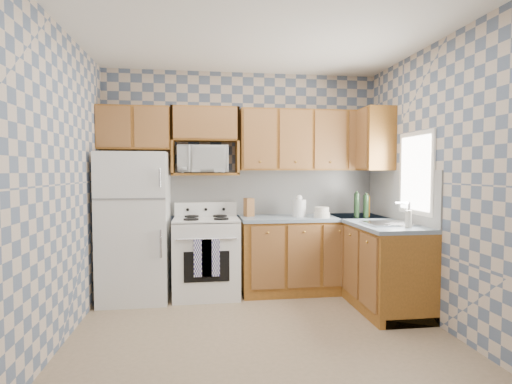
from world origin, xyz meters
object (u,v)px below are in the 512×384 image
Objects in this scene: stove_body at (206,258)px; microwave at (203,159)px; refrigerator at (135,226)px; electric_kettle at (299,208)px.

microwave is at bearing 104.36° from stove_body.
microwave reaches higher than refrigerator.
stove_body is at bearing -77.11° from microwave.
stove_body is 1.17m from microwave.
stove_body is at bearing 179.36° from electric_kettle.
microwave is (-0.04, 0.14, 1.16)m from stove_body.
refrigerator is 1.93m from electric_kettle.
microwave is at bearing 12.23° from refrigerator.
microwave reaches higher than stove_body.
electric_kettle is (1.12, -0.01, 0.57)m from stove_body.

